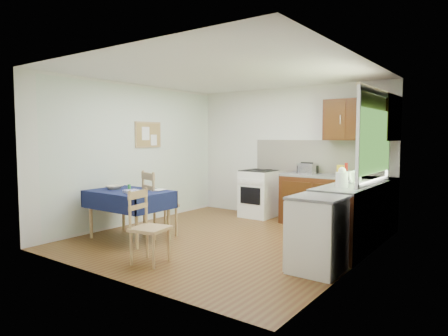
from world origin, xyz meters
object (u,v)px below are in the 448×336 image
Objects in this scene: dining_table at (129,197)px; chair_far at (157,202)px; toaster at (307,169)px; chair_near at (147,224)px; dish_rack at (354,181)px; kettle at (342,178)px; sandwich_press at (308,169)px.

dining_table is 0.44m from chair_far.
chair_near is at bearing -117.13° from toaster.
dish_rack is 0.62m from kettle.
sandwich_press is 1.96m from kettle.
chair_near is at bearing 148.51° from chair_far.
dining_table is 3.32× the size of dish_rack.
dining_table is 1.19× the size of chair_far.
chair_far is (0.22, 0.37, -0.09)m from dining_table.
toaster reaches higher than sandwich_press.
chair_far reaches higher than chair_near.
sandwich_press is (1.49, 2.31, 0.44)m from chair_far.
chair_far is 2.78× the size of dish_rack.
toaster reaches higher than dish_rack.
chair_near is 3.32m from toaster.
chair_far is at bearing 64.67° from dining_table.
chair_near is 3.00× the size of sandwich_press.
dining_table is 3.12m from kettle.
kettle reaches higher than chair_far.
toaster reaches higher than chair_near.
chair_far is at bearing -132.68° from sandwich_press.
sandwich_press is at bearing -21.67° from chair_near.
kettle reaches higher than dish_rack.
dining_table is 1.27m from chair_near.
dish_rack is at bearing -49.47° from sandwich_press.
dish_rack is at bearing -52.69° from toaster.
sandwich_press is at bearing 89.89° from toaster.
dish_rack is (1.15, -0.95, -0.07)m from sandwich_press.
toaster is at bearing 61.09° from dining_table.
dish_rack is at bearing -47.79° from chair_near.
dining_table is 3.12m from toaster.
dish_rack is (1.12, -0.85, -0.07)m from toaster.
dish_rack reaches higher than dining_table.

